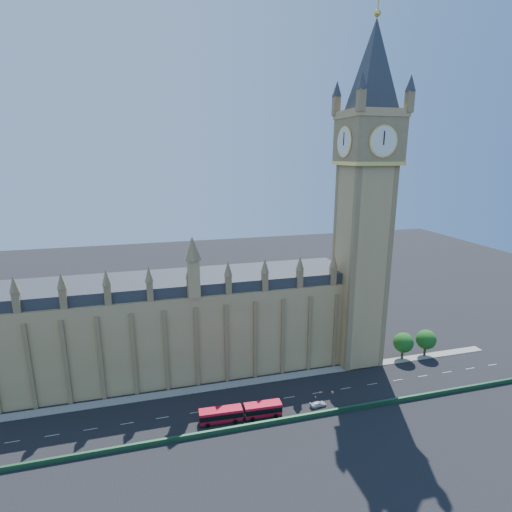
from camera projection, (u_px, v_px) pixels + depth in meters
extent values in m
plane|color=black|center=(244.00, 405.00, 99.89)|extent=(400.00, 400.00, 0.00)
cube|color=tan|center=(139.00, 333.00, 111.18)|extent=(120.00, 20.00, 25.00)
cube|color=#2D3035|center=(135.00, 285.00, 107.71)|extent=(120.00, 18.00, 3.00)
cube|color=tan|center=(360.00, 268.00, 115.25)|extent=(12.00, 12.00, 58.00)
cube|color=olive|center=(369.00, 142.00, 106.58)|extent=(14.00, 14.00, 12.00)
cylinder|color=silver|center=(383.00, 141.00, 99.89)|extent=(7.20, 0.30, 7.20)
cube|color=tan|center=(370.00, 114.00, 104.85)|extent=(14.50, 14.50, 2.00)
pyramid|color=#2D3035|center=(377.00, 17.00, 99.15)|extent=(20.59, 20.59, 22.00)
sphere|color=#F2C64C|center=(377.00, 13.00, 98.96)|extent=(1.80, 1.80, 1.80)
cube|color=#1E4C2D|center=(253.00, 425.00, 91.31)|extent=(160.00, 0.60, 1.20)
cube|color=gray|center=(236.00, 384.00, 108.76)|extent=(160.00, 3.00, 0.16)
cylinder|color=#382619|center=(402.00, 353.00, 121.67)|extent=(0.70, 0.70, 4.00)
sphere|color=#185416|center=(403.00, 343.00, 120.81)|extent=(6.00, 6.00, 6.00)
sphere|color=#185416|center=(405.00, 340.00, 121.14)|extent=(4.38, 4.38, 4.38)
cylinder|color=#382619|center=(425.00, 350.00, 123.66)|extent=(0.70, 0.70, 4.00)
sphere|color=#185416|center=(426.00, 339.00, 122.79)|extent=(6.00, 6.00, 6.00)
sphere|color=#185416|center=(428.00, 337.00, 123.13)|extent=(4.38, 4.38, 4.38)
cube|color=red|center=(221.00, 416.00, 93.08)|extent=(10.12, 3.22, 3.33)
cube|color=red|center=(263.00, 410.00, 95.17)|extent=(9.01, 3.17, 3.33)
cube|color=black|center=(221.00, 414.00, 92.98)|extent=(10.17, 3.28, 1.27)
cube|color=black|center=(263.00, 408.00, 95.07)|extent=(9.06, 3.23, 1.27)
cylinder|color=black|center=(241.00, 413.00, 94.11)|extent=(0.99, 2.70, 2.67)
cylinder|color=black|center=(208.00, 425.00, 91.38)|extent=(1.13, 0.38, 1.11)
cylinder|color=black|center=(207.00, 418.00, 94.01)|extent=(1.13, 0.38, 1.11)
cylinder|color=black|center=(235.00, 422.00, 92.70)|extent=(1.13, 0.38, 1.11)
cylinder|color=black|center=(233.00, 414.00, 95.33)|extent=(1.13, 0.38, 1.11)
cylinder|color=black|center=(252.00, 419.00, 93.54)|extent=(1.13, 0.38, 1.11)
cylinder|color=black|center=(250.00, 412.00, 96.17)|extent=(1.13, 0.38, 1.11)
cylinder|color=black|center=(276.00, 416.00, 94.71)|extent=(1.13, 0.38, 1.11)
cylinder|color=black|center=(273.00, 409.00, 97.34)|extent=(1.13, 0.38, 1.11)
imported|color=#44464C|center=(260.00, 410.00, 96.58)|extent=(4.29, 2.04, 1.42)
imported|color=#B0B1B8|center=(258.00, 413.00, 95.81)|extent=(4.07, 1.88, 1.29)
imported|color=silver|center=(318.00, 404.00, 99.07)|extent=(4.41, 2.19, 1.23)
cube|color=black|center=(332.00, 393.00, 104.71)|extent=(0.45, 0.45, 0.04)
cone|color=orange|center=(332.00, 392.00, 104.62)|extent=(0.49, 0.49, 0.76)
cylinder|color=white|center=(332.00, 391.00, 104.60)|extent=(0.37, 0.37, 0.13)
cube|color=black|center=(320.00, 393.00, 104.54)|extent=(0.43, 0.43, 0.04)
cone|color=#F4470C|center=(320.00, 392.00, 104.46)|extent=(0.47, 0.47, 0.69)
cylinder|color=white|center=(320.00, 392.00, 104.44)|extent=(0.34, 0.34, 0.12)
cube|color=black|center=(333.00, 393.00, 104.55)|extent=(0.46, 0.46, 0.04)
cone|color=#F6530C|center=(333.00, 392.00, 104.47)|extent=(0.51, 0.51, 0.69)
cylinder|color=white|center=(333.00, 392.00, 104.45)|extent=(0.33, 0.33, 0.12)
cube|color=black|center=(316.00, 398.00, 102.58)|extent=(0.39, 0.39, 0.04)
cone|color=#E45B0C|center=(316.00, 397.00, 102.50)|extent=(0.43, 0.43, 0.68)
cylinder|color=white|center=(316.00, 397.00, 102.47)|extent=(0.33, 0.33, 0.12)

